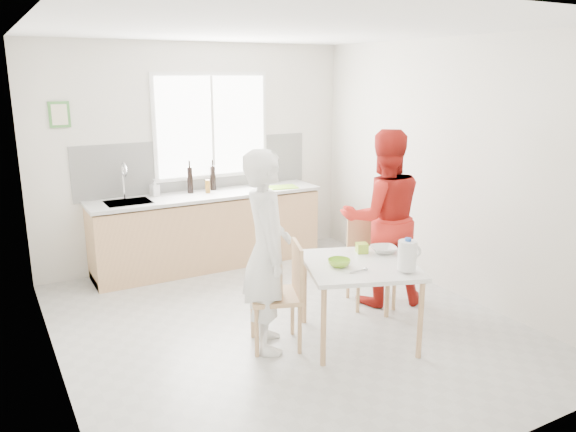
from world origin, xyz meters
The scene contains 21 objects.
ground centered at (0.00, 0.00, 0.00)m, with size 4.50×4.50×0.00m, color #B7B7B2.
room_shell centered at (0.00, 0.00, 1.64)m, with size 4.50×4.50×4.50m.
window centered at (0.20, 2.23, 1.70)m, with size 1.50×0.06×1.30m.
backsplash centered at (0.00, 2.24, 1.23)m, with size 3.00×0.02×0.65m, color white.
picture_frame centered at (-1.55, 2.23, 1.90)m, with size 0.22×0.03×0.28m.
kitchen_counter centered at (0.00, 1.95, 0.42)m, with size 2.84×0.64×1.37m.
dining_table centered at (0.43, -0.58, 0.65)m, with size 1.20×1.20×0.72m.
chair_left centered at (-0.21, -0.35, 0.51)m, with size 0.55×0.55×0.93m.
chair_far centered at (1.04, 0.07, 0.52)m, with size 0.56×0.56×0.95m.
person_white centered at (-0.34, -0.30, 0.87)m, with size 0.64×0.42×1.74m, color white.
person_red centered at (1.15, 0.02, 0.90)m, with size 0.88×0.68×1.81m, color red.
bowl_green centered at (0.23, -0.56, 0.75)m, with size 0.20×0.20×0.06m, color #87C42D.
bowl_white centered at (0.80, -0.45, 0.75)m, with size 0.24×0.24×0.06m, color silver.
milk_jug centered at (0.64, -0.95, 0.87)m, with size 0.22×0.16×0.27m.
green_box centered at (0.62, -0.35, 0.77)m, with size 0.10×0.10×0.09m, color #97C12C.
spoon centered at (0.28, -0.76, 0.73)m, with size 0.01×0.01×0.16m, color #A5A5AA.
cutting_board centered at (0.98, 1.82, 0.93)m, with size 0.35×0.25×0.01m, color #8ACA2E.
wine_bottle_a centered at (-0.16, 2.08, 1.08)m, with size 0.07×0.07×0.32m, color black.
wine_bottle_b centered at (0.15, 2.13, 1.07)m, with size 0.07×0.07×0.30m, color black.
jar_amber centered at (0.02, 1.98, 1.00)m, with size 0.06×0.06×0.16m, color brown.
soap_bottle centered at (-0.59, 2.12, 1.02)m, with size 0.09×0.09×0.20m, color #999999.
Camera 1 is at (-2.38, -4.33, 2.34)m, focal length 35.00 mm.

